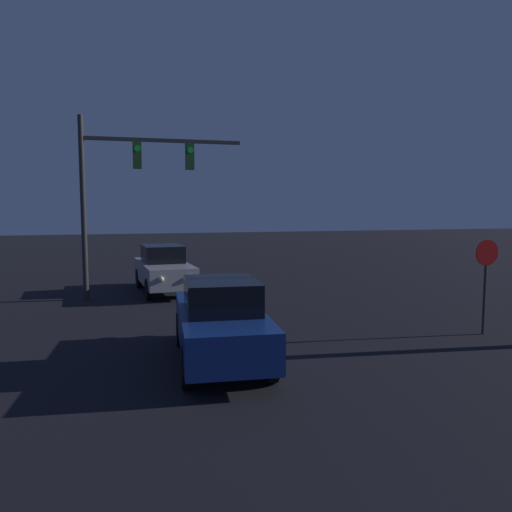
% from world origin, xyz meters
% --- Properties ---
extents(car_near, '(1.96, 4.56, 1.71)m').
position_xyz_m(car_near, '(-1.81, 11.33, 0.85)').
color(car_near, navy).
rests_on(car_near, ground_plane).
extents(car_far, '(1.96, 4.56, 1.71)m').
position_xyz_m(car_far, '(-2.20, 19.99, 0.85)').
color(car_far, '#99999E').
rests_on(car_far, ground_plane).
extents(traffic_signal_mast, '(5.40, 0.30, 6.08)m').
position_xyz_m(traffic_signal_mast, '(-3.45, 19.12, 4.09)').
color(traffic_signal_mast, '#2D2D2D').
rests_on(traffic_signal_mast, ground_plane).
extents(stop_sign, '(0.63, 0.07, 2.33)m').
position_xyz_m(stop_sign, '(4.85, 11.79, 1.60)').
color(stop_sign, '#2D2D2D').
rests_on(stop_sign, ground_plane).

